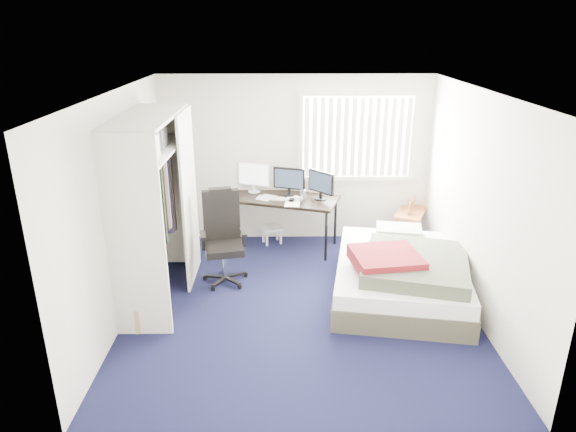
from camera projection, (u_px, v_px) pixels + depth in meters
The scene contains 10 objects.
ground at pixel (300, 304), 6.17m from camera, with size 4.20×4.20×0.00m, color black.
room_shell at pixel (301, 184), 5.65m from camera, with size 4.20×4.20×4.20m.
window_assembly at pixel (357, 137), 7.54m from camera, with size 1.72×0.09×1.32m.
closet at pixel (156, 191), 5.93m from camera, with size 0.64×1.84×2.22m.
desk at pixel (284, 195), 7.53m from camera, with size 1.72×1.18×1.24m.
office_chair at pixel (223, 246), 6.63m from camera, with size 0.67×0.67×1.21m.
footstool at pixel (272, 231), 7.84m from camera, with size 0.37×0.34×0.25m.
nightstand at pixel (411, 214), 7.76m from camera, with size 0.66×0.85×0.70m.
bed at pixel (401, 273), 6.30m from camera, with size 1.88×2.30×0.68m.
pine_box at pixel (152, 314), 5.68m from camera, with size 0.37×0.28×0.28m, color tan.
Camera 1 is at (-0.20, -5.41, 3.15)m, focal length 32.00 mm.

